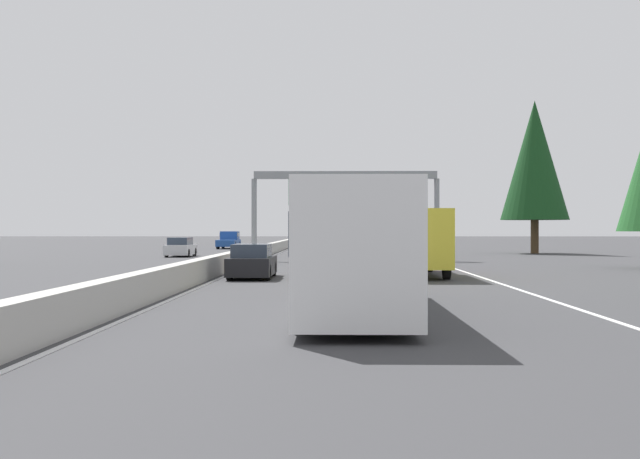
{
  "coord_description": "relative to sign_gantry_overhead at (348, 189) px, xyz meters",
  "views": [
    {
      "loc": [
        -2.28,
        -5.14,
        2.11
      ],
      "look_at": [
        50.67,
        -4.13,
        2.08
      ],
      "focal_mm": 42.98,
      "sensor_mm": 36.0,
      "label": 1
    }
  ],
  "objects": [
    {
      "name": "ground_plane",
      "position": [
        10.74,
        6.04,
        -4.78
      ],
      "size": [
        320.0,
        320.0,
        0.0
      ],
      "primitive_type": "plane",
      "color": "#38383A"
    },
    {
      "name": "median_barrier",
      "position": [
        30.74,
        6.34,
        -4.33
      ],
      "size": [
        180.0,
        0.56,
        0.9
      ],
      "primitive_type": "cube",
      "color": "#ADAAA3",
      "rests_on": "ground"
    },
    {
      "name": "shoulder_stripe_right",
      "position": [
        20.74,
        -5.48,
        -4.77
      ],
      "size": [
        160.0,
        0.16,
        0.01
      ],
      "primitive_type": "cube",
      "color": "silver",
      "rests_on": "ground"
    },
    {
      "name": "shoulder_stripe_median",
      "position": [
        20.74,
        5.79,
        -4.77
      ],
      "size": [
        160.0,
        0.16,
        0.01
      ],
      "primitive_type": "cube",
      "color": "silver",
      "rests_on": "ground"
    },
    {
      "name": "sign_gantry_overhead",
      "position": [
        0.0,
        0.0,
        0.0
      ],
      "size": [
        0.5,
        12.68,
        6.0
      ],
      "color": "gray",
      "rests_on": "ground"
    },
    {
      "name": "bus_mid_center",
      "position": [
        -32.02,
        0.48,
        -3.06
      ],
      "size": [
        11.5,
        2.55,
        3.1
      ],
      "color": "white",
      "rests_on": "ground"
    },
    {
      "name": "sedan_far_center",
      "position": [
        -7.52,
        -3.16,
        -4.09
      ],
      "size": [
        4.4,
        1.8,
        1.47
      ],
      "color": "#1E4793",
      "rests_on": "ground"
    },
    {
      "name": "sedan_far_right",
      "position": [
        9.22,
        -2.73,
        -4.09
      ],
      "size": [
        4.4,
        1.8,
        1.47
      ],
      "color": "slate",
      "rests_on": "ground"
    },
    {
      "name": "minivan_mid_left",
      "position": [
        60.28,
        0.51,
        -3.83
      ],
      "size": [
        5.0,
        1.95,
        1.69
      ],
      "color": "maroon",
      "rests_on": "ground"
    },
    {
      "name": "sedan_mid_right",
      "position": [
        -18.83,
        4.43,
        -4.09
      ],
      "size": [
        4.4,
        1.8,
        1.47
      ],
      "color": "black",
      "rests_on": "ground"
    },
    {
      "name": "box_truck_near_center",
      "position": [
        -16.8,
        -2.73,
        -3.17
      ],
      "size": [
        8.5,
        2.4,
        2.95
      ],
      "color": "gold",
      "rests_on": "ground"
    },
    {
      "name": "pickup_far_left",
      "position": [
        26.53,
        -2.75,
        -3.86
      ],
      "size": [
        5.6,
        2.0,
        1.86
      ],
      "color": "white",
      "rests_on": "ground"
    },
    {
      "name": "oncoming_near",
      "position": [
        30.95,
        12.32,
        -3.86
      ],
      "size": [
        5.6,
        2.0,
        1.86
      ],
      "rotation": [
        0.0,
        0.0,
        3.14
      ],
      "color": "#1E4793",
      "rests_on": "ground"
    },
    {
      "name": "oncoming_far",
      "position": [
        6.87,
        12.7,
        -4.09
      ],
      "size": [
        4.4,
        1.8,
        1.47
      ],
      "rotation": [
        0.0,
        0.0,
        3.14
      ],
      "color": "silver",
      "rests_on": "ground"
    },
    {
      "name": "conifer_right_mid",
      "position": [
        14.69,
        -16.36,
        3.25
      ],
      "size": [
        5.81,
        5.81,
        13.2
      ],
      "color": "#4C3823",
      "rests_on": "ground"
    }
  ]
}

